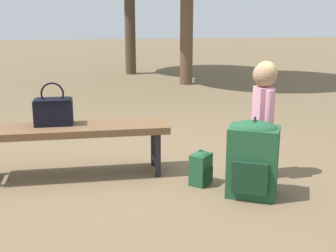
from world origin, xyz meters
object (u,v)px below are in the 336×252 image
object	(u,v)px
park_bench	(75,132)
handbag	(53,110)
backpack_large	(253,157)
child_standing	(264,101)
backpack_small	(201,167)

from	to	relation	value
park_bench	handbag	distance (m)	0.26
backpack_large	child_standing	bearing A→B (deg)	59.88
park_bench	handbag	world-z (taller)	handbag
backpack_large	backpack_small	distance (m)	0.47
handbag	backpack_small	world-z (taller)	handbag
park_bench	child_standing	world-z (taller)	child_standing
handbag	backpack_large	distance (m)	1.72
child_standing	handbag	bearing A→B (deg)	168.18
child_standing	backpack_large	xyz separation A→B (m)	(-0.22, -0.38, -0.36)
park_bench	backpack_small	bearing A→B (deg)	-20.60
park_bench	backpack_large	xyz separation A→B (m)	(1.35, -0.67, -0.08)
handbag	backpack_small	distance (m)	1.34
backpack_small	handbag	bearing A→B (deg)	159.14
backpack_large	backpack_small	world-z (taller)	backpack_large
handbag	backpack_small	bearing A→B (deg)	-20.86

